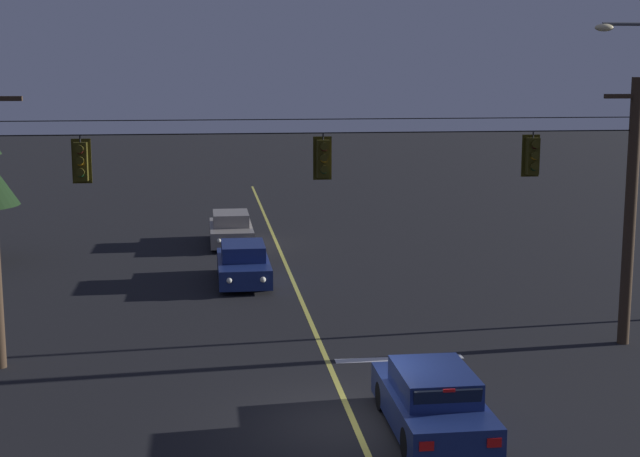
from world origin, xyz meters
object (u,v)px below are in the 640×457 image
(traffic_light_left_inner, at_px, (323,159))
(traffic_light_centre, at_px, (533,156))
(car_waiting_near_lane, at_px, (433,402))
(car_oncoming_trailing, at_px, (231,229))
(car_oncoming_lead, at_px, (243,264))
(traffic_light_leftmost, at_px, (81,161))

(traffic_light_left_inner, height_order, traffic_light_centre, same)
(car_waiting_near_lane, xyz_separation_m, car_oncoming_trailing, (-3.52, 21.59, -0.00))
(traffic_light_left_inner, bearing_deg, car_oncoming_lead, 101.02)
(car_oncoming_lead, distance_m, car_oncoming_trailing, 7.28)
(car_oncoming_trailing, bearing_deg, car_waiting_near_lane, -80.73)
(traffic_light_centre, distance_m, car_oncoming_trailing, 18.36)
(traffic_light_leftmost, relative_size, car_waiting_near_lane, 0.28)
(traffic_light_centre, distance_m, car_oncoming_lead, 12.35)
(traffic_light_left_inner, height_order, car_waiting_near_lane, traffic_light_left_inner)
(traffic_light_leftmost, bearing_deg, traffic_light_centre, 0.00)
(traffic_light_left_inner, relative_size, car_oncoming_trailing, 0.28)
(traffic_light_left_inner, distance_m, car_waiting_near_lane, 7.33)
(traffic_light_left_inner, xyz_separation_m, traffic_light_centre, (5.58, 0.00, 0.00))
(traffic_light_left_inner, height_order, car_oncoming_lead, traffic_light_left_inner)
(car_waiting_near_lane, height_order, car_oncoming_lead, same)
(car_oncoming_lead, bearing_deg, traffic_light_leftmost, -116.21)
(traffic_light_leftmost, relative_size, car_oncoming_lead, 0.28)
(traffic_light_leftmost, height_order, car_waiting_near_lane, traffic_light_leftmost)
(traffic_light_leftmost, relative_size, traffic_light_left_inner, 1.00)
(car_waiting_near_lane, distance_m, car_oncoming_lead, 14.70)
(traffic_light_left_inner, bearing_deg, car_waiting_near_lane, -73.80)
(traffic_light_centre, xyz_separation_m, car_oncoming_lead, (-7.30, 8.84, -4.59))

